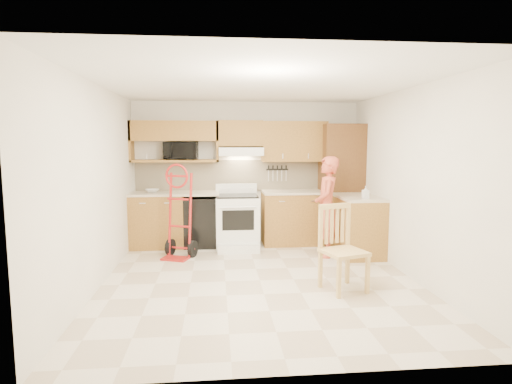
{
  "coord_description": "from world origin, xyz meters",
  "views": [
    {
      "loc": [
        -0.55,
        -5.23,
        1.78
      ],
      "look_at": [
        0.0,
        0.5,
        1.1
      ],
      "focal_mm": 29.33,
      "sensor_mm": 36.0,
      "label": 1
    }
  ],
  "objects": [
    {
      "name": "floor",
      "position": [
        0.0,
        0.0,
        -0.01
      ],
      "size": [
        4.0,
        4.5,
        0.02
      ],
      "primitive_type": "cube",
      "color": "beige",
      "rests_on": "ground"
    },
    {
      "name": "ceiling",
      "position": [
        0.0,
        0.0,
        2.51
      ],
      "size": [
        4.0,
        4.5,
        0.02
      ],
      "primitive_type": "cube",
      "color": "white",
      "rests_on": "ground"
    },
    {
      "name": "wall_back",
      "position": [
        0.0,
        2.26,
        1.25
      ],
      "size": [
        4.0,
        0.02,
        2.5
      ],
      "primitive_type": "cube",
      "color": "white",
      "rests_on": "ground"
    },
    {
      "name": "wall_front",
      "position": [
        0.0,
        -2.26,
        1.25
      ],
      "size": [
        4.0,
        0.02,
        2.5
      ],
      "primitive_type": "cube",
      "color": "white",
      "rests_on": "ground"
    },
    {
      "name": "wall_left",
      "position": [
        -2.01,
        0.0,
        1.25
      ],
      "size": [
        0.02,
        4.5,
        2.5
      ],
      "primitive_type": "cube",
      "color": "white",
      "rests_on": "ground"
    },
    {
      "name": "wall_right",
      "position": [
        2.01,
        0.0,
        1.25
      ],
      "size": [
        0.02,
        4.5,
        2.5
      ],
      "primitive_type": "cube",
      "color": "white",
      "rests_on": "ground"
    },
    {
      "name": "backsplash",
      "position": [
        0.0,
        2.23,
        1.2
      ],
      "size": [
        3.92,
        0.03,
        0.55
      ],
      "primitive_type": "cube",
      "color": "beige",
      "rests_on": "wall_back"
    },
    {
      "name": "lower_cab_left",
      "position": [
        -1.55,
        1.95,
        0.45
      ],
      "size": [
        0.9,
        0.6,
        0.9
      ],
      "primitive_type": "cube",
      "color": "#A7732E",
      "rests_on": "ground"
    },
    {
      "name": "dishwasher",
      "position": [
        -0.8,
        1.95,
        0.42
      ],
      "size": [
        0.6,
        0.6,
        0.85
      ],
      "primitive_type": "cube",
      "color": "black",
      "rests_on": "ground"
    },
    {
      "name": "lower_cab_right",
      "position": [
        0.83,
        1.95,
        0.45
      ],
      "size": [
        1.14,
        0.6,
        0.9
      ],
      "primitive_type": "cube",
      "color": "#A7732E",
      "rests_on": "ground"
    },
    {
      "name": "countertop_left",
      "position": [
        -1.25,
        1.95,
        0.92
      ],
      "size": [
        1.5,
        0.63,
        0.04
      ],
      "primitive_type": "cube",
      "color": "#BFB39A",
      "rests_on": "lower_cab_left"
    },
    {
      "name": "countertop_right",
      "position": [
        0.83,
        1.95,
        0.92
      ],
      "size": [
        1.14,
        0.63,
        0.04
      ],
      "primitive_type": "cube",
      "color": "#BFB39A",
      "rests_on": "lower_cab_right"
    },
    {
      "name": "cab_return_right",
      "position": [
        1.7,
        1.15,
        0.45
      ],
      "size": [
        0.6,
        1.0,
        0.9
      ],
      "primitive_type": "cube",
      "color": "#A7732E",
      "rests_on": "ground"
    },
    {
      "name": "countertop_return",
      "position": [
        1.7,
        1.15,
        0.92
      ],
      "size": [
        0.63,
        1.0,
        0.04
      ],
      "primitive_type": "cube",
      "color": "#BFB39A",
      "rests_on": "cab_return_right"
    },
    {
      "name": "pantry_tall",
      "position": [
        1.65,
        1.95,
        1.05
      ],
      "size": [
        0.7,
        0.6,
        2.1
      ],
      "primitive_type": "cube",
      "color": "brown",
      "rests_on": "ground"
    },
    {
      "name": "upper_cab_left",
      "position": [
        -1.25,
        2.08,
        1.98
      ],
      "size": [
        1.5,
        0.33,
        0.34
      ],
      "primitive_type": "cube",
      "color": "#A7732E",
      "rests_on": "wall_back"
    },
    {
      "name": "upper_shelf_mw",
      "position": [
        -1.25,
        2.08,
        1.47
      ],
      "size": [
        1.5,
        0.33,
        0.04
      ],
      "primitive_type": "cube",
      "color": "#A7732E",
      "rests_on": "wall_back"
    },
    {
      "name": "upper_cab_center",
      "position": [
        -0.12,
        2.08,
        1.94
      ],
      "size": [
        0.76,
        0.33,
        0.44
      ],
      "primitive_type": "cube",
      "color": "#A7732E",
      "rests_on": "wall_back"
    },
    {
      "name": "upper_cab_right",
      "position": [
        0.83,
        2.08,
        1.8
      ],
      "size": [
        1.14,
        0.33,
        0.7
      ],
      "primitive_type": "cube",
      "color": "#A7732E",
      "rests_on": "wall_back"
    },
    {
      "name": "range_hood",
      "position": [
        -0.12,
        2.02,
        1.63
      ],
      "size": [
        0.76,
        0.46,
        0.14
      ],
      "primitive_type": "cube",
      "color": "white",
      "rests_on": "wall_back"
    },
    {
      "name": "knife_strip",
      "position": [
        0.55,
        2.21,
        1.24
      ],
      "size": [
        0.4,
        0.05,
        0.29
      ],
      "primitive_type": null,
      "color": "black",
      "rests_on": "backsplash"
    },
    {
      "name": "microwave",
      "position": [
        -1.15,
        2.08,
        1.64
      ],
      "size": [
        0.59,
        0.42,
        0.31
      ],
      "primitive_type": "imported",
      "rotation": [
        0.0,
        0.0,
        -0.07
      ],
      "color": "black",
      "rests_on": "upper_shelf_mw"
    },
    {
      "name": "range",
      "position": [
        -0.2,
        1.73,
        0.53
      ],
      "size": [
        0.72,
        0.95,
        1.06
      ],
      "primitive_type": null,
      "color": "white",
      "rests_on": "ground"
    },
    {
      "name": "person",
      "position": [
        1.17,
        1.09,
        0.79
      ],
      "size": [
        0.5,
        0.64,
        1.57
      ],
      "primitive_type": "imported",
      "rotation": [
        0.0,
        0.0,
        -1.8
      ],
      "color": "#CD533B",
      "rests_on": "ground"
    },
    {
      "name": "hand_truck",
      "position": [
        -1.15,
        1.19,
        0.66
      ],
      "size": [
        0.66,
        0.64,
        1.32
      ],
      "primitive_type": null,
      "rotation": [
        0.0,
        0.0,
        -0.38
      ],
      "color": "#B31E1A",
      "rests_on": "ground"
    },
    {
      "name": "dining_chair",
      "position": [
        0.97,
        -0.46,
        0.52
      ],
      "size": [
        0.59,
        0.62,
        1.03
      ],
      "primitive_type": null,
      "rotation": [
        0.0,
        0.0,
        0.3
      ],
      "color": "tan",
      "rests_on": "ground"
    },
    {
      "name": "soap_bottle",
      "position": [
        1.7,
        0.85,
        1.04
      ],
      "size": [
        0.09,
        0.09,
        0.19
      ],
      "primitive_type": "imported",
      "rotation": [
        0.0,
        0.0,
        0.08
      ],
      "color": "white",
      "rests_on": "countertop_return"
    },
    {
      "name": "bowl",
      "position": [
        -1.63,
        1.95,
        0.97
      ],
      "size": [
        0.26,
        0.26,
        0.06
      ],
      "primitive_type": "imported",
      "rotation": [
        0.0,
        0.0,
        0.13
      ],
      "color": "white",
      "rests_on": "countertop_left"
    }
  ]
}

